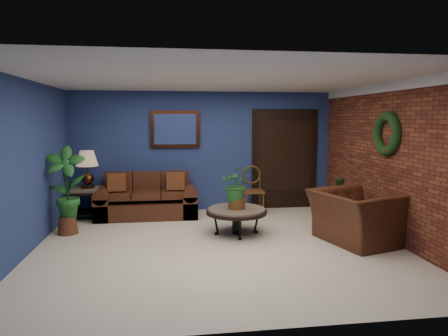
{
  "coord_description": "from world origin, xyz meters",
  "views": [
    {
      "loc": [
        -0.73,
        -5.87,
        1.92
      ],
      "look_at": [
        0.16,
        0.55,
        1.13
      ],
      "focal_mm": 32.0,
      "sensor_mm": 36.0,
      "label": 1
    }
  ],
  "objects": [
    {
      "name": "floor",
      "position": [
        0.0,
        0.0,
        0.0
      ],
      "size": [
        5.5,
        5.5,
        0.0
      ],
      "primitive_type": "plane",
      "color": "beige",
      "rests_on": "ground"
    },
    {
      "name": "wall_back",
      "position": [
        0.0,
        2.5,
        1.25
      ],
      "size": [
        5.5,
        0.04,
        2.5
      ],
      "primitive_type": "cube",
      "color": "navy",
      "rests_on": "ground"
    },
    {
      "name": "wall_left",
      "position": [
        -2.75,
        0.0,
        1.25
      ],
      "size": [
        0.04,
        5.0,
        2.5
      ],
      "primitive_type": "cube",
      "color": "navy",
      "rests_on": "ground"
    },
    {
      "name": "wall_right_brick",
      "position": [
        2.75,
        0.0,
        1.25
      ],
      "size": [
        0.04,
        5.0,
        2.5
      ],
      "primitive_type": "cube",
      "color": "brown",
      "rests_on": "ground"
    },
    {
      "name": "ceiling",
      "position": [
        0.0,
        0.0,
        2.5
      ],
      "size": [
        5.5,
        5.0,
        0.02
      ],
      "primitive_type": "cube",
      "color": "white",
      "rests_on": "wall_back"
    },
    {
      "name": "crown_molding",
      "position": [
        2.72,
        0.0,
        2.43
      ],
      "size": [
        0.03,
        5.0,
        0.14
      ],
      "primitive_type": "cube",
      "color": "white",
      "rests_on": "wall_right_brick"
    },
    {
      "name": "wall_mirror",
      "position": [
        -0.6,
        2.46,
        1.72
      ],
      "size": [
        1.02,
        0.06,
        0.77
      ],
      "primitive_type": "cube",
      "color": "#3F2010",
      "rests_on": "wall_back"
    },
    {
      "name": "closet_door",
      "position": [
        1.75,
        2.47,
        1.05
      ],
      "size": [
        1.44,
        0.06,
        2.18
      ],
      "primitive_type": "cube",
      "color": "black",
      "rests_on": "wall_back"
    },
    {
      "name": "wreath",
      "position": [
        2.69,
        0.05,
        1.7
      ],
      "size": [
        0.16,
        0.72,
        0.72
      ],
      "primitive_type": "torus",
      "rotation": [
        0.0,
        1.57,
        0.0
      ],
      "color": "black",
      "rests_on": "wall_right_brick"
    },
    {
      "name": "sofa",
      "position": [
        -1.18,
        2.07,
        0.29
      ],
      "size": [
        1.96,
        0.84,
        0.88
      ],
      "color": "#4D2416",
      "rests_on": "ground"
    },
    {
      "name": "coffee_table",
      "position": [
        0.37,
        0.59,
        0.38
      ],
      "size": [
        1.02,
        1.02,
        0.44
      ],
      "rotation": [
        0.0,
        0.0,
        -0.06
      ],
      "color": "#59544E",
      "rests_on": "ground"
    },
    {
      "name": "end_table",
      "position": [
        -2.3,
        2.05,
        0.46
      ],
      "size": [
        0.66,
        0.66,
        0.6
      ],
      "color": "#59544E",
      "rests_on": "ground"
    },
    {
      "name": "table_lamp",
      "position": [
        -2.3,
        2.05,
        1.05
      ],
      "size": [
        0.42,
        0.42,
        0.7
      ],
      "color": "#3F2010",
      "rests_on": "end_table"
    },
    {
      "name": "side_chair",
      "position": [
        0.97,
        2.12,
        0.55
      ],
      "size": [
        0.42,
        0.42,
        0.97
      ],
      "rotation": [
        0.0,
        0.0,
        -0.02
      ],
      "color": "brown",
      "rests_on": "ground"
    },
    {
      "name": "armchair",
      "position": [
        2.15,
        -0.11,
        0.4
      ],
      "size": [
        1.38,
        1.49,
        0.81
      ],
      "primitive_type": "imported",
      "rotation": [
        0.0,
        0.0,
        1.85
      ],
      "color": "#4D2416",
      "rests_on": "ground"
    },
    {
      "name": "coffee_plant",
      "position": [
        0.37,
        0.59,
        0.83
      ],
      "size": [
        0.55,
        0.48,
        0.71
      ],
      "color": "brown",
      "rests_on": "coffee_table"
    },
    {
      "name": "floor_plant",
      "position": [
        2.35,
        1.17,
        0.45
      ],
      "size": [
        0.4,
        0.32,
        0.86
      ],
      "color": "brown",
      "rests_on": "ground"
    },
    {
      "name": "tall_plant",
      "position": [
        -2.45,
        1.0,
        0.81
      ],
      "size": [
        0.68,
        0.48,
        1.49
      ],
      "color": "#602D1B",
      "rests_on": "ground"
    }
  ]
}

